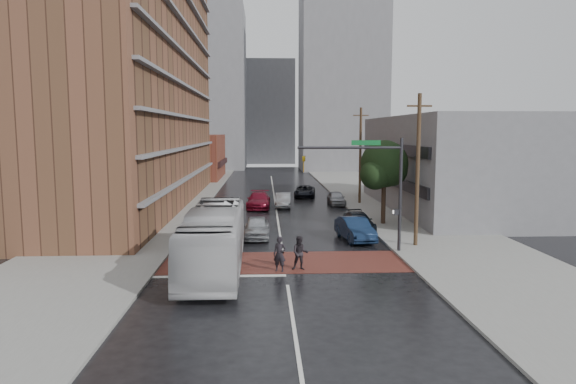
{
  "coord_description": "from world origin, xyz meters",
  "views": [
    {
      "loc": [
        -1.11,
        -28.7,
        7.61
      ],
      "look_at": [
        0.47,
        5.77,
        3.5
      ],
      "focal_mm": 32.0,
      "sensor_mm": 36.0,
      "label": 1
    }
  ],
  "objects": [
    {
      "name": "car_travel_c",
      "position": [
        -1.72,
        21.71,
        0.79
      ],
      "size": [
        2.44,
        5.52,
        1.58
      ],
      "primitive_type": "imported",
      "rotation": [
        0.0,
        0.0,
        -0.04
      ],
      "color": "maroon",
      "rests_on": "ground"
    },
    {
      "name": "car_travel_a",
      "position": [
        -1.7,
        7.41,
        0.76
      ],
      "size": [
        1.91,
        4.53,
        1.53
      ],
      "primitive_type": "imported",
      "rotation": [
        0.0,
        0.0,
        -0.02
      ],
      "color": "#B6B9BE",
      "rests_on": "ground"
    },
    {
      "name": "crosswalk",
      "position": [
        0.0,
        0.5,
        0.01
      ],
      "size": [
        14.0,
        5.0,
        0.02
      ],
      "primitive_type": "cube",
      "color": "maroon",
      "rests_on": "ground"
    },
    {
      "name": "suv_travel",
      "position": [
        3.52,
        29.93,
        0.68
      ],
      "size": [
        2.9,
        5.13,
        1.35
      ],
      "primitive_type": "imported",
      "rotation": [
        0.0,
        0.0,
        -0.14
      ],
      "color": "black",
      "rests_on": "ground"
    },
    {
      "name": "distant_tower_west",
      "position": [
        -14.0,
        78.0,
        16.0
      ],
      "size": [
        18.0,
        16.0,
        32.0
      ],
      "primitive_type": "cube",
      "color": "slate",
      "rests_on": "ground"
    },
    {
      "name": "ground",
      "position": [
        0.0,
        0.0,
        0.0
      ],
      "size": [
        160.0,
        160.0,
        0.0
      ],
      "primitive_type": "plane",
      "color": "black",
      "rests_on": "ground"
    },
    {
      "name": "car_parked_near",
      "position": [
        5.2,
        6.38,
        0.8
      ],
      "size": [
        2.36,
        5.03,
        1.59
      ],
      "primitive_type": "imported",
      "rotation": [
        0.0,
        0.0,
        0.14
      ],
      "color": "#122441",
      "rests_on": "ground"
    },
    {
      "name": "street_tree",
      "position": [
        8.52,
        12.03,
        4.73
      ],
      "size": [
        4.2,
        4.1,
        6.9
      ],
      "color": "#332319",
      "rests_on": "ground"
    },
    {
      "name": "sidewalk_east",
      "position": [
        11.5,
        25.0,
        0.07
      ],
      "size": [
        9.0,
        90.0,
        0.15
      ],
      "primitive_type": "cube",
      "color": "gray",
      "rests_on": "ground"
    },
    {
      "name": "pedestrian_a",
      "position": [
        -0.32,
        -1.5,
        0.97
      ],
      "size": [
        0.81,
        0.66,
        1.93
      ],
      "primitive_type": "imported",
      "rotation": [
        0.0,
        0.0,
        -0.33
      ],
      "color": "black",
      "rests_on": "ground"
    },
    {
      "name": "sidewalk_west",
      "position": [
        -11.5,
        25.0,
        0.07
      ],
      "size": [
        9.0,
        90.0,
        0.15
      ],
      "primitive_type": "cube",
      "color": "gray",
      "rests_on": "ground"
    },
    {
      "name": "car_parked_far",
      "position": [
        6.3,
        23.65,
        0.7
      ],
      "size": [
        1.68,
        4.14,
        1.41
      ],
      "primitive_type": "imported",
      "rotation": [
        0.0,
        0.0,
        -0.0
      ],
      "color": "#97999E",
      "rests_on": "ground"
    },
    {
      "name": "distant_tower_east",
      "position": [
        14.0,
        72.0,
        18.0
      ],
      "size": [
        16.0,
        14.0,
        36.0
      ],
      "primitive_type": "cube",
      "color": "slate",
      "rests_on": "ground"
    },
    {
      "name": "transit_bus",
      "position": [
        -3.89,
        -1.0,
        1.73
      ],
      "size": [
        3.09,
        12.48,
        3.46
      ],
      "primitive_type": "imported",
      "rotation": [
        0.0,
        0.0,
        0.01
      ],
      "color": "#B9B9BC",
      "rests_on": "ground"
    },
    {
      "name": "distant_tower_center",
      "position": [
        0.0,
        95.0,
        12.0
      ],
      "size": [
        12.0,
        10.0,
        24.0
      ],
      "primitive_type": "cube",
      "color": "slate",
      "rests_on": "ground"
    },
    {
      "name": "pedestrian_b",
      "position": [
        0.82,
        -1.19,
        0.94
      ],
      "size": [
        0.96,
        0.77,
        1.88
      ],
      "primitive_type": "imported",
      "rotation": [
        0.0,
        0.0,
        -0.07
      ],
      "color": "black",
      "rests_on": "ground"
    },
    {
      "name": "utility_pole_far",
      "position": [
        8.8,
        24.0,
        5.14
      ],
      "size": [
        1.6,
        0.26,
        10.0
      ],
      "color": "#473321",
      "rests_on": "ground"
    },
    {
      "name": "apartment_block",
      "position": [
        -14.0,
        24.0,
        14.0
      ],
      "size": [
        10.0,
        44.0,
        28.0
      ],
      "primitive_type": "cube",
      "color": "brown",
      "rests_on": "ground"
    },
    {
      "name": "building_east",
      "position": [
        16.5,
        20.0,
        4.5
      ],
      "size": [
        11.0,
        26.0,
        9.0
      ],
      "primitive_type": "cube",
      "color": "slate",
      "rests_on": "ground"
    },
    {
      "name": "signal_mast",
      "position": [
        5.85,
        2.5,
        4.73
      ],
      "size": [
        6.5,
        0.3,
        7.2
      ],
      "color": "#2D2D33",
      "rests_on": "ground"
    },
    {
      "name": "storefront_west",
      "position": [
        -12.0,
        54.0,
        3.5
      ],
      "size": [
        8.0,
        16.0,
        7.0
      ],
      "primitive_type": "cube",
      "color": "brown",
      "rests_on": "ground"
    },
    {
      "name": "utility_pole_near",
      "position": [
        8.8,
        4.0,
        5.14
      ],
      "size": [
        1.6,
        0.26,
        10.0
      ],
      "color": "#473321",
      "rests_on": "ground"
    },
    {
      "name": "car_parked_mid",
      "position": [
        6.11,
        10.0,
        0.67
      ],
      "size": [
        2.25,
        4.78,
        1.35
      ],
      "primitive_type": "imported",
      "rotation": [
        0.0,
        0.0,
        0.08
      ],
      "color": "black",
      "rests_on": "ground"
    },
    {
      "name": "car_travel_b",
      "position": [
        0.73,
        22.21,
        0.71
      ],
      "size": [
        1.74,
        4.41,
        1.43
      ],
      "primitive_type": "imported",
      "rotation": [
        0.0,
        0.0,
        -0.05
      ],
      "color": "#B5B9BE",
      "rests_on": "ground"
    }
  ]
}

